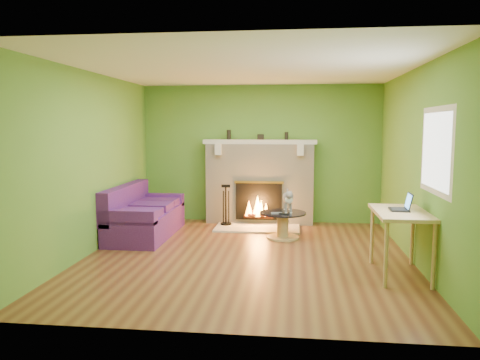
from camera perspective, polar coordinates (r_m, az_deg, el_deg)
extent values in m
plane|color=#5B2E1A|center=(6.69, 0.86, -9.27)|extent=(5.00, 5.00, 0.00)
plane|color=white|center=(6.48, 0.90, 13.43)|extent=(5.00, 5.00, 0.00)
plane|color=#51892C|center=(8.94, 2.51, 3.19)|extent=(5.00, 0.00, 5.00)
plane|color=#51892C|center=(3.99, -2.78, -0.99)|extent=(5.00, 0.00, 5.00)
plane|color=#51892C|center=(7.05, -17.65, 1.98)|extent=(0.00, 5.00, 5.00)
plane|color=#51892C|center=(6.62, 20.66, 1.59)|extent=(0.00, 5.00, 5.00)
plane|color=silver|center=(5.73, 22.82, 3.31)|extent=(0.00, 1.20, 1.20)
plane|color=white|center=(5.73, 22.74, 3.31)|extent=(0.00, 1.06, 1.06)
cube|color=beige|center=(8.81, 2.41, -0.45)|extent=(2.00, 0.35, 1.50)
cube|color=black|center=(8.67, 2.31, -2.64)|extent=(0.85, 0.03, 0.68)
cube|color=gold|center=(8.61, 2.32, -0.28)|extent=(0.91, 0.02, 0.04)
cylinder|color=black|center=(8.69, 2.28, -4.50)|extent=(0.55, 0.07, 0.07)
cube|color=beige|center=(8.72, 2.42, 4.68)|extent=(2.10, 0.28, 0.08)
cube|color=beige|center=(8.64, -2.65, 3.73)|extent=(0.12, 0.10, 0.20)
cube|color=beige|center=(8.52, 7.37, 3.65)|extent=(0.12, 0.10, 0.20)
cube|color=beige|center=(8.42, 2.12, -5.85)|extent=(1.50, 0.75, 0.03)
cube|color=beige|center=(8.72, 2.42, 4.68)|extent=(2.10, 0.28, 0.08)
cube|color=#471757|center=(7.99, -11.36, -5.20)|extent=(0.85, 1.89, 0.43)
cube|color=#471757|center=(8.04, -13.81, -2.52)|extent=(0.19, 1.89, 0.53)
cube|color=#471757|center=(7.15, -13.51, -4.42)|extent=(0.85, 0.19, 0.21)
cube|color=#471757|center=(8.74, -9.68, -2.35)|extent=(0.85, 0.19, 0.21)
cube|color=#471757|center=(7.43, -12.32, -3.98)|extent=(0.68, 0.50, 0.12)
cube|color=#471757|center=(8.02, -10.86, -3.18)|extent=(0.68, 0.50, 0.12)
cube|color=#471757|center=(8.52, -9.78, -2.58)|extent=(0.68, 0.50, 0.12)
cylinder|color=tan|center=(7.77, 5.21, -6.95)|extent=(0.53, 0.53, 0.03)
cylinder|color=tan|center=(7.72, 5.23, -5.51)|extent=(0.19, 0.19, 0.37)
cylinder|color=black|center=(7.68, 5.24, -4.02)|extent=(0.76, 0.76, 0.02)
cube|color=tan|center=(6.02, 19.09, -3.80)|extent=(0.63, 1.08, 0.04)
cylinder|color=tan|center=(5.58, 17.38, -8.74)|extent=(0.05, 0.05, 0.76)
cylinder|color=tan|center=(5.70, 22.57, -8.63)|extent=(0.05, 0.05, 0.76)
cylinder|color=tan|center=(6.52, 15.80, -6.51)|extent=(0.05, 0.05, 0.76)
cylinder|color=tan|center=(6.62, 20.27, -6.47)|extent=(0.05, 0.05, 0.76)
cube|color=gray|center=(7.56, 4.46, -4.02)|extent=(0.18, 0.08, 0.02)
cube|color=black|center=(7.50, 5.36, -4.13)|extent=(0.16, 0.11, 0.02)
cylinder|color=black|center=(8.81, -1.38, 5.55)|extent=(0.08, 0.08, 0.18)
cylinder|color=black|center=(8.73, 5.68, 5.38)|extent=(0.07, 0.07, 0.14)
cube|color=black|center=(8.75, 2.53, 5.28)|extent=(0.12, 0.08, 0.10)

